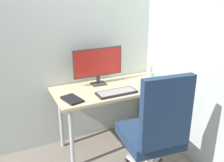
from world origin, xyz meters
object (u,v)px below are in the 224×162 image
at_px(keyboard, 117,92).
at_px(mouse, 144,86).
at_px(notebook, 72,99).
at_px(monitor, 98,64).
at_px(coffee_mug, 155,81).
at_px(office_chair, 155,130).
at_px(pen_holder, 151,76).

relative_size(keyboard, mouse, 4.76).
height_order(mouse, notebook, mouse).
distance_m(monitor, coffee_mug, 0.67).
bearing_deg(office_chair, mouse, 67.35).
distance_m(monitor, pen_holder, 0.66).
relative_size(monitor, keyboard, 1.34).
distance_m(keyboard, mouse, 0.34).
bearing_deg(mouse, notebook, -174.67).
bearing_deg(keyboard, notebook, 175.77).
bearing_deg(coffee_mug, keyboard, -178.15).
relative_size(pen_holder, notebook, 0.79).
xyz_separation_m(office_chair, notebook, (-0.56, 0.62, 0.15)).
distance_m(monitor, keyboard, 0.41).
distance_m(monitor, notebook, 0.55).
xyz_separation_m(monitor, keyboard, (0.07, -0.34, -0.23)).
bearing_deg(mouse, keyboard, -170.53).
distance_m(office_chair, mouse, 0.67).
bearing_deg(pen_holder, coffee_mug, -107.77).
xyz_separation_m(office_chair, pen_holder, (0.46, 0.78, 0.19)).
xyz_separation_m(mouse, pen_holder, (0.21, 0.17, 0.04)).
relative_size(monitor, pen_holder, 3.21).
height_order(monitor, mouse, monitor).
xyz_separation_m(monitor, pen_holder, (0.61, -0.15, -0.19)).
xyz_separation_m(pen_holder, notebook, (-1.01, -0.15, -0.04)).
bearing_deg(notebook, keyboard, -18.20).
relative_size(office_chair, coffee_mug, 10.45).
xyz_separation_m(monitor, notebook, (-0.40, -0.30, -0.23)).
relative_size(monitor, notebook, 2.52).
bearing_deg(keyboard, pen_holder, 19.21).
distance_m(pen_holder, coffee_mug, 0.18).
height_order(office_chair, monitor, monitor).
bearing_deg(keyboard, office_chair, -81.56).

